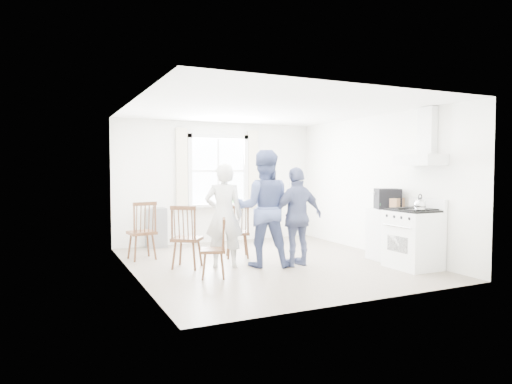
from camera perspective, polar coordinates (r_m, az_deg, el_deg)
name	(u,v)px	position (r m, az deg, el deg)	size (l,w,h in m)	color
room_shell	(269,186)	(7.69, 1.68, 0.69)	(4.62, 5.12, 2.64)	gray
window_assembly	(219,175)	(9.93, -4.70, 2.14)	(1.88, 0.24, 1.70)	white
range_hood	(422,150)	(7.81, 20.09, 4.96)	(0.45, 0.76, 0.94)	silver
shelf_unit	(156,228)	(9.49, -12.39, -4.39)	(0.40, 0.30, 0.80)	gray
gas_stove	(413,238)	(7.77, 19.07, -5.49)	(0.68, 0.76, 1.12)	white
kettle	(420,205)	(7.54, 19.81, -1.51)	(0.18, 0.18, 0.26)	silver
low_cabinet	(387,234)	(8.33, 16.04, -5.11)	(0.50, 0.55, 0.90)	silver
stereo_stack	(388,199)	(8.25, 16.12, -0.82)	(0.51, 0.48, 0.35)	black
cardboard_box	(395,204)	(8.20, 16.96, -1.41)	(0.30, 0.22, 0.19)	#AB7C53
windsor_chair_a	(144,224)	(8.19, -13.86, -3.94)	(0.49, 0.48, 1.04)	#412514
windsor_chair_b	(185,230)	(7.34, -8.90, -4.73)	(0.60, 0.59, 1.03)	#412514
windsor_chair_c	(220,241)	(6.76, -4.57, -6.13)	(0.47, 0.48, 0.88)	#412514
person_left	(224,216)	(7.40, -4.04, -2.96)	(0.61, 0.61, 1.69)	silver
person_mid	(264,208)	(7.46, 0.97, -2.05)	(0.93, 0.93, 1.90)	#465382
person_right	(297,217)	(7.53, 5.20, -3.08)	(0.95, 0.95, 1.63)	navy
potted_plant	(234,196)	(9.98, -2.78, -0.51)	(0.16, 0.16, 0.30)	#2E672F
windsor_chair_d	(238,225)	(8.14, -2.29, -4.19)	(0.51, 0.50, 0.97)	#412514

